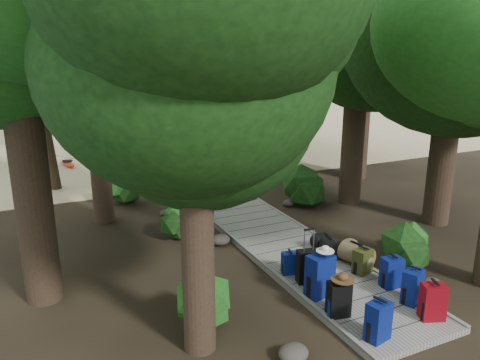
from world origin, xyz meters
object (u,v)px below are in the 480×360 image
duffel_right_khaki (357,254)px  duffel_right_black (328,245)px  backpack_right_d (363,260)px  suitcase_on_boardwalk (308,266)px  kayak (68,162)px  backpack_left_a (378,319)px  backpack_right_b (413,285)px  backpack_right_a (433,300)px  backpack_left_b (339,297)px  backpack_right_c (392,271)px  lone_suitcase_on_sand (178,157)px  backpack_left_d (290,262)px  sun_lounger (228,141)px  backpack_left_c (320,273)px

duffel_right_khaki → duffel_right_black: duffel_right_khaki is taller
backpack_right_d → duffel_right_black: bearing=78.5°
backpack_right_d → duffel_right_black: backpack_right_d is taller
suitcase_on_boardwalk → kayak: size_ratio=0.23×
backpack_left_a → backpack_right_b: 1.45m
backpack_right_a → backpack_right_d: size_ratio=1.23×
backpack_right_d → backpack_left_b: bearing=-157.8°
backpack_right_a → duffel_right_khaki: size_ratio=1.04×
duffel_right_khaki → backpack_right_c: bearing=-105.3°
lone_suitcase_on_sand → backpack_left_d: bearing=-82.3°
lone_suitcase_on_sand → backpack_left_a: bearing=-81.0°
duffel_right_black → sun_lounger: size_ratio=0.35×
backpack_left_a → backpack_left_c: size_ratio=0.80×
backpack_right_b → suitcase_on_boardwalk: size_ratio=1.05×
backpack_left_b → backpack_right_d: bearing=49.5°
backpack_right_c → kayak: backpack_right_c is taller
backpack_left_c → lone_suitcase_on_sand: (0.95, 11.26, -0.24)m
duffel_right_khaki → backpack_left_c: bearing=-166.6°
backpack_right_a → lone_suitcase_on_sand: backpack_right_a is taller
backpack_left_d → backpack_right_c: 1.97m
backpack_left_b → sun_lounger: backpack_left_b is taller
backpack_right_a → backpack_right_d: backpack_right_a is taller
backpack_right_b → backpack_right_c: 0.62m
backpack_left_b → backpack_right_a: (1.37, -0.75, 0.01)m
backpack_right_b → duffel_right_khaki: size_ratio=1.04×
suitcase_on_boardwalk → sun_lounger: bearing=85.3°
backpack_left_a → backpack_left_d: (-0.07, 2.53, -0.11)m
backpack_right_d → kayak: bearing=94.1°
backpack_left_a → backpack_right_c: bearing=28.8°
duffel_right_khaki → backpack_right_d: bearing=-125.7°
backpack_right_d → sun_lounger: 13.61m
backpack_left_a → backpack_right_c: (1.40, 1.22, -0.03)m
lone_suitcase_on_sand → duffel_right_khaki: bearing=-74.1°
backpack_right_a → suitcase_on_boardwalk: (-1.19, 1.98, -0.02)m
backpack_left_b → suitcase_on_boardwalk: backpack_left_b is taller
backpack_right_a → backpack_right_c: (0.17, 1.15, -0.02)m
backpack_right_b → suitcase_on_boardwalk: backpack_right_b is taller
backpack_left_b → lone_suitcase_on_sand: size_ratio=1.16×
lone_suitcase_on_sand → sun_lounger: size_ratio=0.34×
backpack_left_c → backpack_left_d: bearing=82.5°
backpack_left_b → backpack_right_d: size_ratio=1.21×
backpack_right_b → backpack_right_d: backpack_right_b is taller
backpack_left_c → backpack_right_b: backpack_left_c is taller
backpack_left_b → sun_lounger: (4.31, 14.38, -0.16)m
backpack_left_d → lone_suitcase_on_sand: bearing=99.0°
backpack_left_a → lone_suitcase_on_sand: (0.91, 12.79, -0.16)m
duffel_right_black → backpack_left_a: bearing=-97.0°
duffel_right_khaki → suitcase_on_boardwalk: suitcase_on_boardwalk is taller
backpack_right_b → duffel_right_khaki: (0.11, 1.68, -0.13)m
backpack_right_a → backpack_left_d: bearing=139.8°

